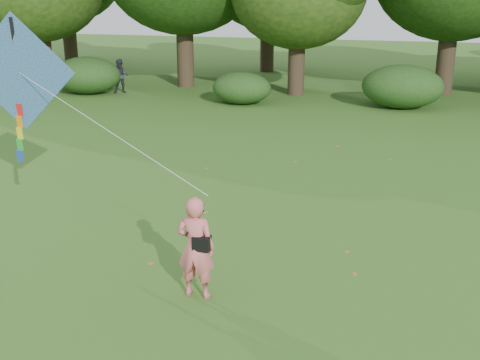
# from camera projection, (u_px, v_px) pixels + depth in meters

# --- Properties ---
(ground) EXTENTS (100.00, 100.00, 0.00)m
(ground) POSITION_uv_depth(u_px,v_px,m) (227.00, 296.00, 10.59)
(ground) COLOR #265114
(ground) RESTS_ON ground
(man_kite_flyer) EXTENTS (0.69, 0.46, 1.85)m
(man_kite_flyer) POSITION_uv_depth(u_px,v_px,m) (196.00, 248.00, 10.33)
(man_kite_flyer) COLOR #D9666A
(man_kite_flyer) RESTS_ON ground
(bystander_left) EXTENTS (0.99, 0.89, 1.67)m
(bystander_left) POSITION_uv_depth(u_px,v_px,m) (121.00, 76.00, 29.66)
(bystander_left) COLOR #282835
(bystander_left) RESTS_ON ground
(crossbody_bag) EXTENTS (0.43, 0.20, 0.72)m
(crossbody_bag) POSITION_uv_depth(u_px,v_px,m) (202.00, 242.00, 10.24)
(crossbody_bag) COLOR black
(crossbody_bag) RESTS_ON ground
(flying_kite) EXTENTS (5.99, 2.35, 3.20)m
(flying_kite) POSITION_uv_depth(u_px,v_px,m) (19.00, 74.00, 12.54)
(flying_kite) COLOR #2767AB
(flying_kite) RESTS_ON ground
(shrub_band) EXTENTS (39.15, 3.22, 1.88)m
(shrub_band) POSITION_uv_depth(u_px,v_px,m) (316.00, 86.00, 26.69)
(shrub_band) COLOR #264919
(shrub_band) RESTS_ON ground
(fallen_leaves) EXTENTS (6.38, 14.01, 0.01)m
(fallen_leaves) POSITION_uv_depth(u_px,v_px,m) (288.00, 218.00, 14.06)
(fallen_leaves) COLOR #996229
(fallen_leaves) RESTS_ON ground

